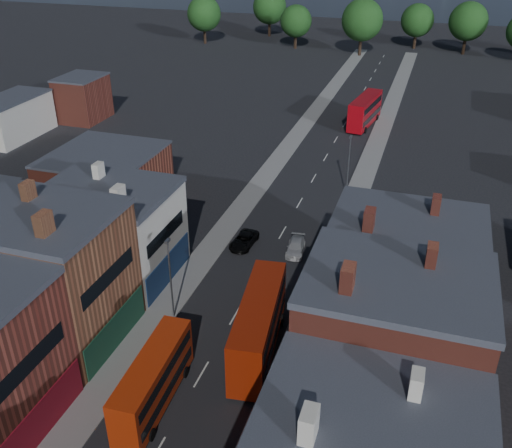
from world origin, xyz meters
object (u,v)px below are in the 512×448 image
Objects in this scene: bus_2 at (365,110)px; car_3 at (296,247)px; bus_1 at (259,325)px; car_2 at (244,240)px; bus_0 at (153,380)px.

car_3 is at bearing -83.11° from bus_2.
bus_1 is at bearing -81.87° from bus_2.
bus_2 is 2.73× the size of car_3.
car_2 is at bearing 105.85° from bus_1.
bus_2 is at bearing 84.91° from car_2.
car_3 is (5.76, 0.42, -0.02)m from car_2.
bus_1 is 2.82× the size of car_3.
bus_2 is (-0.28, 60.39, -0.10)m from bus_1.
bus_2 reaches higher than car_2.
bus_0 is 2.31× the size of car_3.
bus_1 is 1.03× the size of bus_2.
bus_1 is at bearing -63.70° from car_2.
car_2 is (-6.50, -44.45, -2.05)m from bus_2.
bus_1 is 16.54m from car_3.
car_2 is (-1.23, 23.76, -1.66)m from bus_0.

